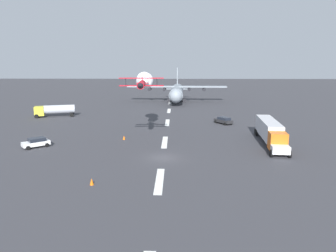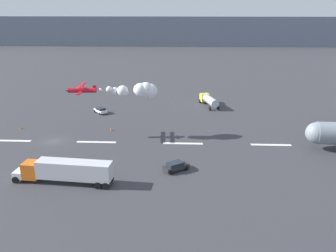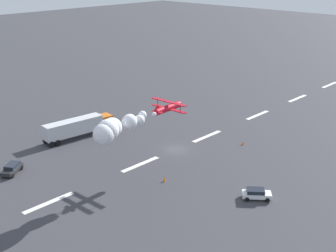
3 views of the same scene
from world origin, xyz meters
The scene contains 13 objects.
ground_plane centered at (0.00, 0.00, 0.00)m, with size 440.00×440.00×0.00m, color #38383D.
runway_stripe_1 centered at (-61.51, 0.00, 0.01)m, with size 8.00×0.90×0.01m, color white.
runway_stripe_2 centered at (-43.94, 0.00, 0.01)m, with size 8.00×0.90×0.01m, color white.
runway_stripe_3 centered at (-26.36, 0.00, 0.01)m, with size 8.00×0.90×0.01m, color white.
runway_stripe_4 centered at (-8.79, 0.00, 0.01)m, with size 8.00×0.90×0.01m, color white.
runway_stripe_5 centered at (8.79, 0.00, 0.01)m, with size 8.00×0.90×0.01m, color white.
runway_stripe_6 centered at (26.36, 0.00, 0.01)m, with size 8.00×0.90×0.01m, color white.
stunt_biplane_red centered at (16.65, 4.09, 9.88)m, with size 18.91×6.85×3.35m.
semi_truck_orange centered at (8.25, -17.54, 2.14)m, with size 15.87×4.33×3.70m.
followme_car_yellow centered at (25.21, -12.46, 0.81)m, with size 4.61×3.94×1.52m.
airport_staff_sedan centered at (5.08, 20.41, 0.81)m, with size 4.00×4.30×1.52m.
traffic_cone_near centered at (-10.22, 7.43, 0.38)m, with size 0.44×0.44×0.75m, color orange.
traffic_cone_far centered at (10.41, 7.22, 0.38)m, with size 0.44×0.44×0.75m, color orange.
Camera 3 is at (54.82, 50.76, 32.26)m, focal length 48.16 mm.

